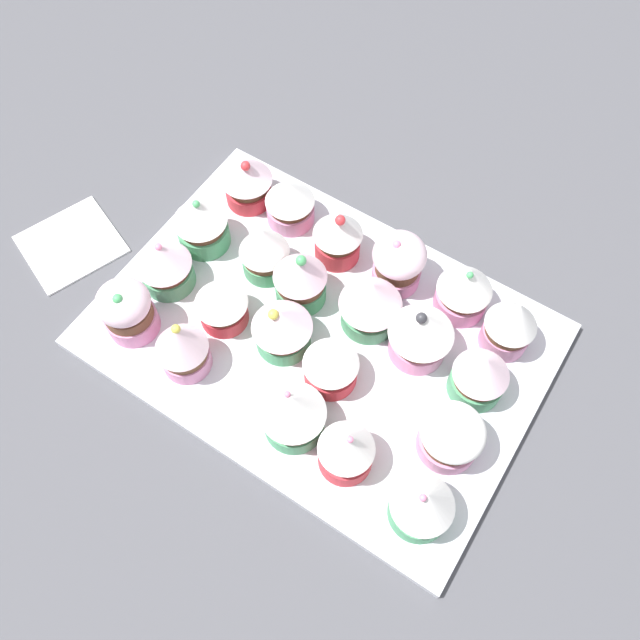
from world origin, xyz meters
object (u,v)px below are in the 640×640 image
object	(u,v)px
cupcake_12	(300,276)
cupcake_16	(247,180)
cupcake_0	(127,310)
cupcake_7	(282,327)
cupcake_11	(264,250)
cupcake_14	(421,333)
cupcake_3	(346,448)
cupcake_4	(423,504)
cupcake_2	(293,412)
cupcake_5	(164,265)
cupcake_6	(221,302)
cupcake_21	(511,324)
cupcake_18	(338,234)
cupcake_10	(201,222)
cupcake_15	(480,375)
cupcake_8	(331,364)
baking_tray	(320,335)
cupcake_1	(182,347)
cupcake_20	(465,289)
napkin	(71,243)
cupcake_17	(290,202)
cupcake_19	(398,262)
cupcake_13	(371,303)
cupcake_9	(451,436)

from	to	relation	value
cupcake_12	cupcake_16	xyz separation A→B (cm)	(-13.09, 8.08, -0.54)
cupcake_0	cupcake_7	size ratio (longest dim) A/B	1.07
cupcake_0	cupcake_11	bearing A→B (deg)	61.03
cupcake_14	cupcake_11	bearing A→B (deg)	-179.28
cupcake_3	cupcake_4	bearing A→B (deg)	-4.02
cupcake_2	cupcake_5	distance (cm)	22.76
cupcake_6	cupcake_16	distance (cm)	16.84
cupcake_4	cupcake_21	bearing A→B (deg)	93.36
cupcake_12	cupcake_18	distance (cm)	7.09
cupcake_14	cupcake_18	xyz separation A→B (cm)	(-13.90, 5.90, -0.11)
cupcake_0	cupcake_2	bearing A→B (deg)	0.08
cupcake_10	cupcake_15	distance (cm)	35.28
cupcake_14	cupcake_8	bearing A→B (deg)	-127.99
baking_tray	cupcake_1	bearing A→B (deg)	-132.65
cupcake_4	cupcake_7	bearing A→B (deg)	159.06
cupcake_6	cupcake_8	distance (cm)	13.71
cupcake_6	cupcake_10	world-z (taller)	cupcake_10
cupcake_6	cupcake_21	size ratio (longest dim) A/B	0.84
cupcake_0	cupcake_20	xyz separation A→B (cm)	(28.82, 21.85, 0.04)
baking_tray	cupcake_12	xyz separation A→B (cm)	(-4.36, 2.76, 4.81)
cupcake_1	cupcake_15	world-z (taller)	cupcake_1
cupcake_12	napkin	size ratio (longest dim) A/B	0.80
cupcake_8	cupcake_17	size ratio (longest dim) A/B	1.03
cupcake_10	cupcake_16	distance (cm)	7.97
cupcake_6	napkin	distance (cm)	22.67
cupcake_2	cupcake_20	bearing A→B (deg)	70.93
cupcake_19	cupcake_16	bearing A→B (deg)	179.06
cupcake_0	cupcake_16	bearing A→B (deg)	89.49
cupcake_13	cupcake_16	bearing A→B (deg)	162.63
cupcake_16	cupcake_20	bearing A→B (deg)	1.14
baking_tray	cupcake_1	xyz separation A→B (cm)	(-9.92, -10.77, 4.44)
cupcake_0	cupcake_19	xyz separation A→B (cm)	(21.11, 20.94, 0.07)
cupcake_1	cupcake_2	distance (cm)	13.57
baking_tray	cupcake_5	distance (cm)	18.93
cupcake_14	cupcake_2	bearing A→B (deg)	-113.52
cupcake_0	cupcake_9	xyz separation A→B (cm)	(35.26, 6.66, -0.74)
cupcake_17	cupcake_18	distance (cm)	7.63
cupcake_19	cupcake_9	bearing A→B (deg)	-45.25
cupcake_10	napkin	distance (cm)	17.10
cupcake_9	cupcake_6	bearing A→B (deg)	-179.11
cupcake_17	cupcake_9	bearing A→B (deg)	-27.20
cupcake_10	cupcake_15	xyz separation A→B (cm)	(35.27, 0.43, -0.27)
cupcake_7	napkin	xyz separation A→B (cm)	(-29.34, -2.75, -4.44)
cupcake_12	cupcake_15	xyz separation A→B (cm)	(21.50, 0.56, -0.73)
cupcake_18	cupcake_9	bearing A→B (deg)	-32.19
cupcake_19	cupcake_20	xyz separation A→B (cm)	(7.71, 0.91, -0.03)
cupcake_3	cupcake_18	distance (cm)	24.74
baking_tray	cupcake_1	world-z (taller)	cupcake_1
baking_tray	cupcake_8	size ratio (longest dim) A/B	7.20
cupcake_15	cupcake_21	bearing A→B (deg)	89.14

